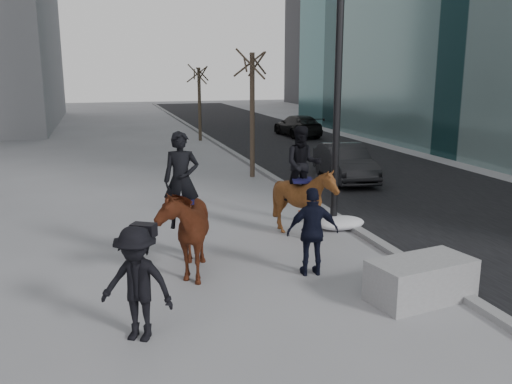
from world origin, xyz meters
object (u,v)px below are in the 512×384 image
object	(u,v)px
car_near	(345,162)
mounted_left	(184,221)
planter	(421,280)
mounted_right	(304,194)

from	to	relation	value
car_near	mounted_left	size ratio (longest dim) A/B	1.43
planter	car_near	xyz separation A→B (m)	(3.20, 9.98, 0.29)
car_near	mounted_right	bearing A→B (deg)	-115.50
mounted_left	mounted_right	size ratio (longest dim) A/B	1.05
planter	mounted_left	size ratio (longest dim) A/B	0.66
car_near	mounted_left	distance (m)	10.24
planter	mounted_right	world-z (taller)	mounted_right
mounted_left	mounted_right	world-z (taller)	mounted_left
car_near	mounted_left	bearing A→B (deg)	-125.50
planter	car_near	size ratio (longest dim) A/B	0.46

